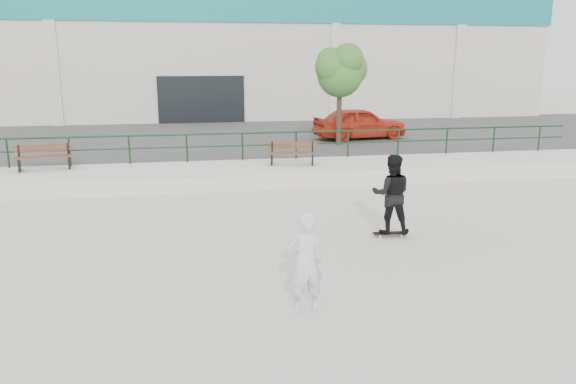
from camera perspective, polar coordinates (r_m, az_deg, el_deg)
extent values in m
plane|color=beige|center=(10.36, -3.79, -10.04)|extent=(120.00, 120.00, 0.00)
cube|color=beige|center=(19.37, -7.15, 1.72)|extent=(30.00, 3.00, 0.50)
cube|color=#3A3A3A|center=(27.75, -8.24, 5.17)|extent=(60.00, 14.00, 0.50)
cylinder|color=#133618|center=(20.45, -7.48, 5.87)|extent=(28.00, 0.06, 0.06)
cylinder|color=#133618|center=(20.51, -7.44, 4.62)|extent=(28.00, 0.05, 0.05)
cylinder|color=#133618|center=(21.33, -26.59, 3.52)|extent=(0.06, 0.06, 1.00)
cylinder|color=#133618|center=(20.87, -21.30, 3.83)|extent=(0.06, 0.06, 1.00)
cylinder|color=#133618|center=(20.58, -15.82, 4.12)|extent=(0.06, 0.06, 1.00)
cylinder|color=#133618|center=(20.49, -10.23, 4.37)|extent=(0.06, 0.06, 1.00)
cylinder|color=#133618|center=(20.60, -4.65, 4.58)|extent=(0.06, 0.06, 1.00)
cylinder|color=#133618|center=(20.89, 0.83, 4.75)|extent=(0.06, 0.06, 1.00)
cylinder|color=#133618|center=(21.37, 6.12, 4.87)|extent=(0.06, 0.06, 1.00)
cylinder|color=#133618|center=(22.03, 11.13, 4.94)|extent=(0.06, 0.06, 1.00)
cylinder|color=#133618|center=(22.83, 15.82, 4.98)|extent=(0.06, 0.06, 1.00)
cylinder|color=#133618|center=(23.78, 20.16, 4.98)|extent=(0.06, 0.06, 1.00)
cylinder|color=#133618|center=(24.86, 24.15, 4.96)|extent=(0.06, 0.06, 1.00)
cube|color=silver|center=(41.47, -9.28, 12.97)|extent=(44.00, 16.00, 8.00)
cube|color=teal|center=(41.58, -9.45, 17.24)|extent=(44.20, 16.20, 1.80)
cube|color=black|center=(33.52, -8.77, 8.85)|extent=(5.00, 0.15, 3.20)
cube|color=silver|center=(34.08, -22.66, 10.60)|extent=(0.60, 0.25, 6.20)
cube|color=silver|center=(34.58, 4.78, 11.58)|extent=(0.60, 0.25, 6.20)
cube|color=silver|center=(37.49, 16.90, 11.19)|extent=(0.60, 0.25, 6.20)
cube|color=#53301C|center=(20.26, -23.57, 3.20)|extent=(1.83, 0.45, 0.04)
cube|color=#53301C|center=(20.44, -23.55, 3.28)|extent=(1.83, 0.45, 0.04)
cube|color=#53301C|center=(20.63, -23.54, 3.36)|extent=(1.83, 0.45, 0.04)
cube|color=#53301C|center=(20.68, -23.58, 3.92)|extent=(1.81, 0.37, 0.10)
cube|color=#53301C|center=(20.66, -23.61, 4.31)|extent=(1.81, 0.37, 0.10)
cube|color=black|center=(20.53, -25.62, 2.48)|extent=(0.15, 0.51, 0.43)
cube|color=black|center=(20.73, -25.69, 3.74)|extent=(0.07, 0.06, 0.43)
cube|color=black|center=(20.46, -21.36, 2.84)|extent=(0.15, 0.51, 0.43)
cube|color=black|center=(20.65, -21.46, 4.10)|extent=(0.07, 0.06, 0.43)
cube|color=#53301C|center=(19.52, 0.42, 3.88)|extent=(1.70, 0.47, 0.04)
cube|color=#53301C|center=(19.69, 0.42, 3.96)|extent=(1.70, 0.47, 0.04)
cube|color=#53301C|center=(19.86, 0.43, 4.04)|extent=(1.70, 0.47, 0.04)
cube|color=#53301C|center=(19.91, 0.44, 4.59)|extent=(1.68, 0.39, 0.10)
cube|color=#53301C|center=(19.89, 0.44, 4.97)|extent=(1.68, 0.39, 0.10)
cube|color=black|center=(19.75, -1.65, 3.37)|extent=(0.15, 0.48, 0.40)
cube|color=black|center=(19.93, -1.62, 4.59)|extent=(0.07, 0.06, 0.40)
cube|color=black|center=(19.73, 2.50, 3.35)|extent=(0.15, 0.48, 0.40)
cube|color=black|center=(19.91, 2.50, 4.58)|extent=(0.07, 0.06, 0.40)
cylinder|color=#463523|center=(24.42, 5.20, 7.78)|extent=(0.21, 0.21, 2.57)
sphere|color=#386826|center=(24.32, 5.29, 11.80)|extent=(1.93, 1.93, 1.93)
sphere|color=#386826|center=(24.77, 6.32, 12.30)|extent=(1.50, 1.50, 1.50)
sphere|color=#386826|center=(23.99, 4.44, 12.57)|extent=(1.39, 1.39, 1.39)
sphere|color=#386826|center=(23.96, 6.11, 13.30)|extent=(1.28, 1.28, 1.28)
sphere|color=#386826|center=(24.64, 4.30, 13.09)|extent=(1.18, 1.18, 1.18)
imported|color=red|center=(26.46, 7.28, 6.96)|extent=(4.50, 2.28, 1.47)
cube|color=black|center=(13.58, 10.30, -4.12)|extent=(0.79, 0.25, 0.02)
cube|color=brown|center=(13.59, 10.29, -4.18)|extent=(0.79, 0.25, 0.01)
cube|color=#96969B|center=(13.53, 9.23, -4.33)|extent=(0.07, 0.16, 0.03)
cube|color=#96969B|center=(13.67, 11.34, -4.23)|extent=(0.07, 0.16, 0.03)
cylinder|color=white|center=(13.44, 9.34, -4.52)|extent=(0.06, 0.03, 0.06)
cylinder|color=white|center=(13.62, 9.12, -4.28)|extent=(0.06, 0.03, 0.06)
cylinder|color=white|center=(13.59, 11.45, -4.41)|extent=(0.06, 0.03, 0.06)
cylinder|color=white|center=(13.76, 11.21, -4.18)|extent=(0.06, 0.03, 0.06)
imported|color=black|center=(13.34, 10.47, -0.22)|extent=(1.07, 0.93, 1.88)
imported|color=silver|center=(9.26, 1.77, -7.17)|extent=(0.68, 0.49, 1.73)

